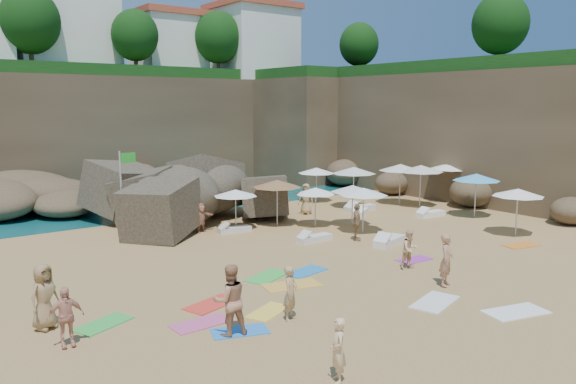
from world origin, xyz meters
TOP-DOWN VIEW (x-y plane):
  - ground at (0.00, 0.00)m, footprint 120.00×120.00m
  - seawater at (0.00, 30.00)m, footprint 120.00×120.00m
  - cliff_back at (2.00, 25.00)m, footprint 44.00×8.00m
  - cliff_right at (19.00, 8.00)m, footprint 8.00×30.00m
  - cliff_corner at (17.00, 20.00)m, footprint 10.00×12.00m
  - clifftop_buildings at (2.96, 25.79)m, footprint 28.48×9.48m
  - clifftop_trees at (4.78, 19.52)m, footprint 35.60×23.82m
  - rock_outcrop at (-0.17, 8.12)m, footprint 9.45×8.41m
  - flag_pole at (-4.50, 6.63)m, footprint 0.78×0.13m
  - parasol_0 at (0.42, 5.11)m, footprint 2.12×2.12m
  - parasol_1 at (9.03, 5.94)m, footprint 2.58×2.58m
  - parasol_2 at (12.49, 3.86)m, footprint 2.64×2.64m
  - parasol_3 at (8.58, 8.79)m, footprint 2.29×2.29m
  - parasol_4 at (15.28, 3.94)m, footprint 2.58×2.58m
  - parasol_5 at (5.56, 2.37)m, footprint 2.20×2.20m
  - parasol_6 at (2.65, 4.76)m, footprint 2.46×2.46m
  - parasol_7 at (4.97, 1.01)m, footprint 2.29×2.29m
  - parasol_8 at (12.15, 5.14)m, footprint 2.61×2.61m
  - parasol_9 at (4.03, 3.43)m, footprint 2.09×2.09m
  - parasol_10 at (12.47, 0.06)m, footprint 2.51×2.51m
  - parasol_11 at (10.29, -3.68)m, footprint 2.33×2.33m
  - lounger_0 at (0.16, 4.81)m, footprint 1.66×0.79m
  - lounger_1 at (8.73, 5.07)m, footprint 1.99×0.70m
  - lounger_2 at (8.00, 4.28)m, footprint 1.74×1.37m
  - lounger_3 at (2.07, 1.13)m, footprint 1.68×0.57m
  - lounger_4 at (10.69, 1.58)m, footprint 1.79×0.71m
  - lounger_5 at (4.34, -1.28)m, footprint 2.00×1.11m
  - towel_0 at (-5.99, -5.41)m, footprint 1.69×1.23m
  - towel_1 at (-6.58, -4.29)m, footprint 1.64×0.84m
  - towel_3 at (-2.61, -1.90)m, footprint 1.98×1.50m
  - towel_4 at (-2.51, -3.19)m, footprint 2.10×1.39m
  - towel_5 at (0.05, -7.14)m, footprint 2.06×1.42m
  - towel_6 at (3.27, -3.60)m, footprint 1.49×0.81m
  - towel_7 at (-5.56, -3.14)m, footprint 1.91×1.32m
  - towel_8 at (-1.13, -2.25)m, footprint 1.76×1.11m
  - towel_10 at (8.71, -4.91)m, footprint 1.71×1.10m
  - towel_11 at (-8.76, -2.68)m, footprint 1.78×1.33m
  - towel_12 at (-4.53, -4.69)m, footprint 1.67×1.28m
  - towel_13 at (1.28, -9.13)m, footprint 2.07×1.40m
  - person_stand_0 at (-4.38, -5.56)m, footprint 0.69×0.63m
  - person_stand_1 at (-6.30, -5.44)m, footprint 1.10×0.94m
  - person_stand_2 at (4.88, 7.69)m, footprint 1.14×1.31m
  - person_stand_3 at (3.65, 0.09)m, footprint 0.97×0.99m
  - person_stand_4 at (5.64, 6.17)m, footprint 0.89×0.94m
  - person_stand_5 at (-1.12, 5.74)m, footprint 1.39×0.71m
  - person_stand_6 at (-5.72, -9.05)m, footprint 0.57×0.64m
  - person_lie_1 at (-9.99, -3.59)m, footprint 1.03×1.61m
  - person_lie_2 at (-10.12, -2.07)m, footprint 1.60×2.01m
  - person_lie_4 at (1.60, -6.35)m, footprint 1.27×1.88m
  - person_lie_5 at (2.18, -4.27)m, footprint 0.95×1.54m

SIDE VIEW (x-z plane):
  - ground at x=0.00m, z-range 0.00..0.00m
  - rock_outcrop at x=-0.17m, z-range -1.56..1.56m
  - seawater at x=0.00m, z-range 0.00..0.00m
  - towel_6 at x=3.27m, z-range 0.00..0.03m
  - towel_12 at x=-4.53m, z-range 0.00..0.03m
  - towel_0 at x=-5.99m, z-range 0.00..0.03m
  - towel_10 at x=8.71m, z-range 0.00..0.03m
  - towel_11 at x=-8.76m, z-range 0.00..0.03m
  - towel_1 at x=-6.58m, z-range 0.00..0.03m
  - towel_8 at x=-1.13m, z-range 0.00..0.03m
  - towel_7 at x=-5.56m, z-range 0.00..0.03m
  - towel_3 at x=-2.61m, z-range 0.00..0.03m
  - towel_5 at x=0.05m, z-range 0.00..0.03m
  - towel_13 at x=1.28m, z-range 0.00..0.03m
  - towel_4 at x=-2.51m, z-range 0.00..0.03m
  - lounger_0 at x=0.16m, z-range 0.00..0.25m
  - lounger_3 at x=2.07m, z-range 0.00..0.26m
  - lounger_2 at x=8.00m, z-range 0.00..0.26m
  - lounger_4 at x=10.69m, z-range 0.00..0.27m
  - lounger_5 at x=4.34m, z-range 0.00..0.29m
  - lounger_1 at x=8.73m, z-range 0.00..0.31m
  - person_lie_1 at x=-9.99m, z-range 0.00..0.38m
  - person_lie_4 at x=1.60m, z-range 0.00..0.42m
  - person_lie_2 at x=-10.12m, z-range 0.00..0.48m
  - person_lie_5 at x=2.18m, z-range 0.00..0.54m
  - person_stand_5 at x=-1.12m, z-range 0.00..1.44m
  - person_stand_6 at x=-5.72m, z-range 0.00..1.48m
  - person_stand_0 at x=-4.38m, z-range 0.00..1.59m
  - person_stand_3 at x=3.65m, z-range 0.00..1.68m
  - person_stand_4 at x=5.64m, z-range 0.00..1.72m
  - person_stand_2 at x=4.88m, z-range 0.00..1.92m
  - person_stand_1 at x=-6.30m, z-range 0.00..1.95m
  - parasol_9 at x=4.03m, z-range 0.82..2.80m
  - parasol_0 at x=0.42m, z-range 0.84..2.84m
  - parasol_5 at x=5.56m, z-range 0.87..2.95m
  - parasol_3 at x=8.58m, z-range 0.90..3.07m
  - parasol_7 at x=4.97m, z-range 0.90..3.07m
  - parasol_11 at x=10.29m, z-range 0.92..3.13m
  - parasol_6 at x=2.65m, z-range 0.97..3.30m
  - parasol_10 at x=12.47m, z-range 0.99..3.36m
  - parasol_1 at x=9.03m, z-range 1.02..3.46m
  - parasol_4 at x=15.28m, z-range 1.02..3.46m
  - parasol_8 at x=12.15m, z-range 1.03..3.50m
  - parasol_2 at x=12.49m, z-range 1.04..3.54m
  - flag_pole at x=-4.50m, z-range 0.55..4.57m
  - cliff_back at x=2.00m, z-range 0.00..8.00m
  - cliff_right at x=19.00m, z-range 0.00..8.00m
  - cliff_corner at x=17.00m, z-range 0.00..8.00m
  - clifftop_buildings at x=2.96m, z-range 7.74..14.74m
  - clifftop_trees at x=4.78m, z-range 9.06..13.46m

